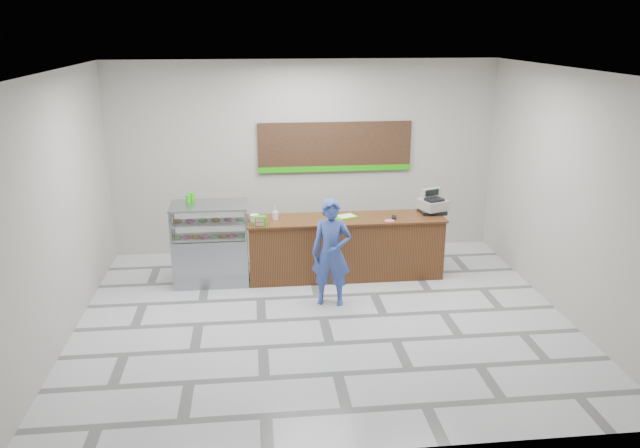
{
  "coord_description": "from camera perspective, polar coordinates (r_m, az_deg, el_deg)",
  "views": [
    {
      "loc": [
        -0.94,
        -8.15,
        4.06
      ],
      "look_at": [
        0.05,
        0.9,
        1.15
      ],
      "focal_mm": 35.0,
      "sensor_mm": 36.0,
      "label": 1
    }
  ],
  "objects": [
    {
      "name": "straw_cup",
      "position": [
        10.19,
        -4.11,
        0.78
      ],
      "size": [
        0.09,
        0.09,
        0.13
      ],
      "primitive_type": "cylinder",
      "color": "silver",
      "rests_on": "sales_counter"
    },
    {
      "name": "cash_register",
      "position": [
        10.7,
        10.24,
        1.82
      ],
      "size": [
        0.54,
        0.55,
        0.39
      ],
      "rotation": [
        0.0,
        0.0,
        0.37
      ],
      "color": "black",
      "rests_on": "sales_counter"
    },
    {
      "name": "serving_tray",
      "position": [
        10.3,
        2.3,
        0.69
      ],
      "size": [
        0.44,
        0.39,
        0.02
      ],
      "rotation": [
        0.0,
        0.0,
        0.38
      ],
      "color": "#43BD03",
      "rests_on": "sales_counter"
    },
    {
      "name": "green_cup_right",
      "position": [
        10.26,
        -11.96,
        2.28
      ],
      "size": [
        0.08,
        0.08,
        0.13
      ],
      "primitive_type": "cylinder",
      "color": "#24B40C",
      "rests_on": "display_case"
    },
    {
      "name": "customer",
      "position": [
        9.31,
        1.05,
        -2.63
      ],
      "size": [
        0.67,
        0.52,
        1.64
      ],
      "primitive_type": "imported",
      "rotation": [
        0.0,
        0.0,
        -0.24
      ],
      "color": "#334B9E",
      "rests_on": "floor"
    },
    {
      "name": "napkin_box",
      "position": [
        10.12,
        -6.03,
        0.55
      ],
      "size": [
        0.14,
        0.14,
        0.11
      ],
      "primitive_type": "cube",
      "rotation": [
        0.0,
        0.0,
        -0.1
      ],
      "color": "white",
      "rests_on": "sales_counter"
    },
    {
      "name": "card_terminal",
      "position": [
        10.29,
        6.8,
        0.6
      ],
      "size": [
        0.1,
        0.15,
        0.04
      ],
      "primitive_type": "cube",
      "rotation": [
        0.0,
        0.0,
        -0.23
      ],
      "color": "black",
      "rests_on": "sales_counter"
    },
    {
      "name": "promo_box",
      "position": [
        9.88,
        -5.47,
        0.28
      ],
      "size": [
        0.19,
        0.13,
        0.16
      ],
      "primitive_type": "cube",
      "rotation": [
        0.0,
        0.0,
        -0.08
      ],
      "color": "#24B40C",
      "rests_on": "sales_counter"
    },
    {
      "name": "back_wall",
      "position": [
        11.42,
        -1.41,
        6.07
      ],
      "size": [
        7.0,
        0.0,
        7.0
      ],
      "primitive_type": "plane",
      "rotation": [
        1.57,
        0.0,
        0.0
      ],
      "color": "#B2ADA3",
      "rests_on": "floor"
    },
    {
      "name": "green_cup_left",
      "position": [
        10.37,
        -11.62,
        2.47
      ],
      "size": [
        0.08,
        0.08,
        0.13
      ],
      "primitive_type": "cylinder",
      "color": "#24B40C",
      "rests_on": "display_case"
    },
    {
      "name": "floor",
      "position": [
        9.15,
        0.31,
        -8.59
      ],
      "size": [
        7.0,
        7.0,
        0.0
      ],
      "primitive_type": "plane",
      "color": "silver",
      "rests_on": "ground"
    },
    {
      "name": "menu_board",
      "position": [
        11.4,
        1.38,
        6.99
      ],
      "size": [
        2.8,
        0.06,
        0.9
      ],
      "color": "black",
      "rests_on": "back_wall"
    },
    {
      "name": "ceiling",
      "position": [
        8.22,
        0.35,
        13.84
      ],
      "size": [
        7.0,
        7.0,
        0.0
      ],
      "primitive_type": "plane",
      "rotation": [
        3.14,
        0.0,
        0.0
      ],
      "color": "silver",
      "rests_on": "back_wall"
    },
    {
      "name": "donut_decal",
      "position": [
        10.17,
        6.36,
        0.31
      ],
      "size": [
        0.16,
        0.16,
        0.0
      ],
      "primitive_type": "cylinder",
      "color": "#E05688",
      "rests_on": "sales_counter"
    },
    {
      "name": "sales_counter",
      "position": [
        10.43,
        2.34,
        -2.13
      ],
      "size": [
        3.26,
        0.76,
        1.03
      ],
      "color": "brown",
      "rests_on": "floor"
    },
    {
      "name": "display_case",
      "position": [
        10.29,
        -9.97,
        -1.73
      ],
      "size": [
        1.22,
        0.72,
        1.33
      ],
      "color": "gray",
      "rests_on": "floor"
    }
  ]
}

